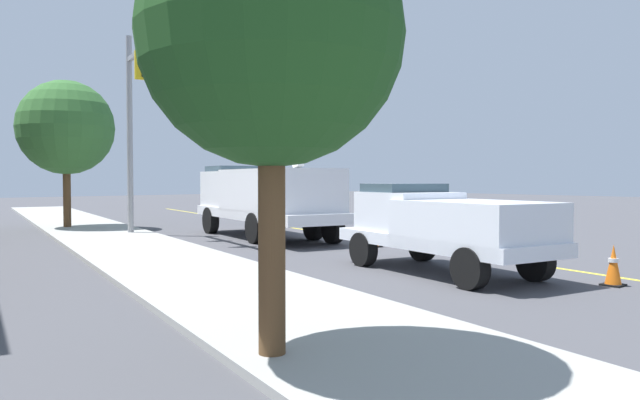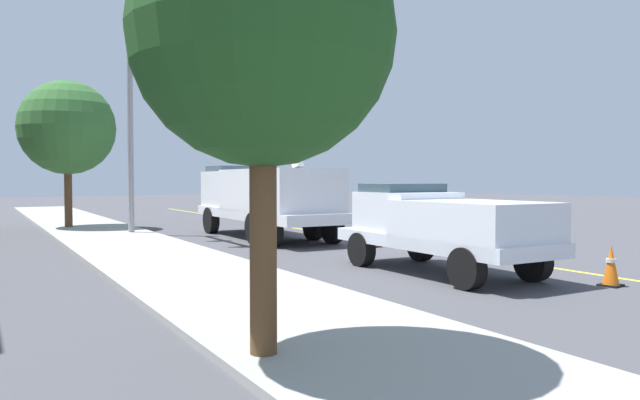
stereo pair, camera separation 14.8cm
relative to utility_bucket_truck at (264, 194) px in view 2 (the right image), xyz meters
name	(u,v)px [view 2 (the right image)]	position (x,y,z in m)	size (l,w,h in m)	color
ground	(359,238)	(-2.32, -2.60, -1.63)	(120.00, 120.00, 0.00)	#47474C
sidewalk_far_side	(137,249)	(-0.94, 5.28, -1.57)	(60.00, 3.60, 0.12)	#9E9E99
lane_centre_stripe	(359,238)	(-2.32, -2.60, -1.62)	(50.00, 0.16, 0.01)	yellow
utility_bucket_truck	(264,194)	(0.00, 0.00, 0.00)	(8.51, 3.87, 7.66)	white
service_pickup_truck	(441,225)	(-9.55, 1.65, -0.51)	(5.88, 3.03, 2.06)	white
passing_minivan	(303,203)	(5.49, -6.15, -0.65)	(5.06, 2.70, 1.69)	navy
traffic_cone_leading	(611,266)	(-12.80, 0.31, -1.21)	(0.40, 0.40, 0.85)	black
traffic_cone_mid_front	(374,235)	(-4.78, -0.92, -1.23)	(0.40, 0.40, 0.80)	black
traffic_cone_mid_rear	(266,218)	(3.93, -2.79, -1.20)	(0.40, 0.40, 0.87)	black
traffic_signal_mast	(140,98)	(2.62, 3.63, 3.47)	(5.29, 1.12, 7.62)	gray
street_tree_left	(263,36)	(-12.50, 8.61, 2.21)	(3.10, 3.10, 5.41)	brown
street_tree_right	(67,128)	(8.36, 4.42, 2.73)	(4.01, 4.01, 6.37)	brown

